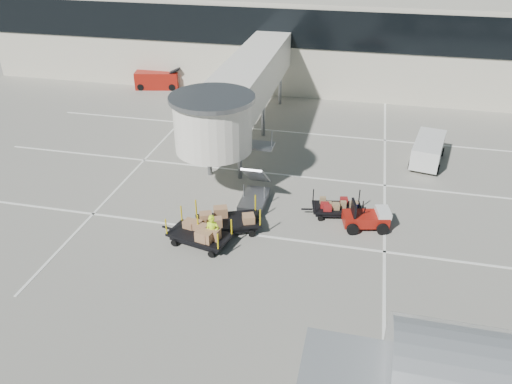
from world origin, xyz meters
TOP-DOWN VIEW (x-y plane):
  - ground at (0.00, 0.00)m, footprint 140.00×140.00m
  - lane_markings at (-0.67, 9.33)m, footprint 40.00×30.00m
  - terminal at (-0.35, 29.94)m, footprint 64.00×12.11m
  - jet_bridge at (-3.97, 12.26)m, footprint 5.70×20.40m
  - baggage_tug at (5.01, 4.03)m, footprint 2.61×2.00m
  - suitcase_cart at (3.33, 4.89)m, footprint 3.39×1.84m
  - box_cart_near at (-3.24, 0.59)m, footprint 3.91×2.20m
  - box_cart_far at (-2.17, 2.09)m, footprint 4.13×2.80m
  - ground_worker at (-2.47, 0.41)m, footprint 0.74×0.53m
  - minivan at (8.72, 13.07)m, footprint 2.54×4.56m
  - belt_loader at (-15.03, 23.74)m, footprint 4.52×2.47m

SIDE VIEW (x-z plane):
  - ground at x=0.00m, z-range 0.00..0.00m
  - lane_markings at x=-0.67m, z-range 0.00..0.02m
  - suitcase_cart at x=3.33m, z-range -0.17..1.13m
  - box_cart_far at x=-2.17m, z-range -0.23..1.38m
  - baggage_tug at x=5.01m, z-range -0.22..1.37m
  - box_cart_near at x=-3.24m, z-range -0.15..1.35m
  - belt_loader at x=-15.03m, z-range -0.24..1.82m
  - ground_worker at x=-2.47m, z-range 0.00..1.93m
  - minivan at x=8.72m, z-range 0.16..1.80m
  - terminal at x=-0.35m, z-range -3.49..11.71m
  - jet_bridge at x=-3.97m, z-range 1.27..7.30m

